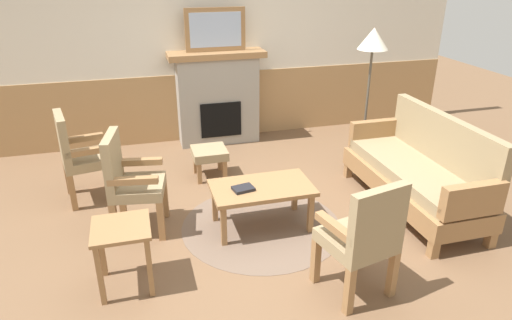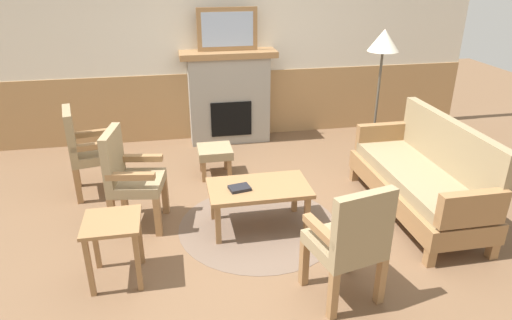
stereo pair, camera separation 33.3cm
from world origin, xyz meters
name	(u,v)px [view 2 (the right image)]	position (x,y,z in m)	size (l,w,h in m)	color
ground_plane	(263,225)	(0.00, 0.00, 0.00)	(14.00, 14.00, 0.00)	brown
wall_back	(225,45)	(0.00, 2.60, 1.31)	(7.20, 0.14, 2.70)	silver
fireplace	(229,96)	(0.00, 2.35, 0.65)	(1.30, 0.44, 1.28)	gray
framed_picture	(227,29)	(0.00, 2.35, 1.56)	(0.80, 0.04, 0.56)	olive
couch	(422,178)	(1.62, -0.06, 0.40)	(0.70, 1.80, 0.98)	olive
coffee_table	(259,191)	(-0.04, -0.01, 0.39)	(0.96, 0.56, 0.44)	olive
round_rug	(259,226)	(-0.04, -0.01, 0.00)	(1.57, 1.57, 0.01)	brown
book_on_table	(240,188)	(-0.23, -0.04, 0.46)	(0.19, 0.14, 0.03)	black
footstool	(215,153)	(-0.33, 1.22, 0.28)	(0.40, 0.40, 0.36)	olive
armchair_near_fireplace	(86,148)	(-1.74, 1.05, 0.54)	(0.56, 0.56, 0.98)	olive
armchair_by_window_left	(129,175)	(-1.24, 0.27, 0.54)	(0.55, 0.55, 0.98)	olive
armchair_front_left	(350,239)	(0.41, -1.16, 0.54)	(0.58, 0.58, 0.98)	olive
side_table	(113,233)	(-1.32, -0.57, 0.43)	(0.44, 0.44, 0.55)	olive
floor_lamp_by_couch	(383,49)	(1.65, 1.18, 1.45)	(0.36, 0.36, 1.68)	#332D28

